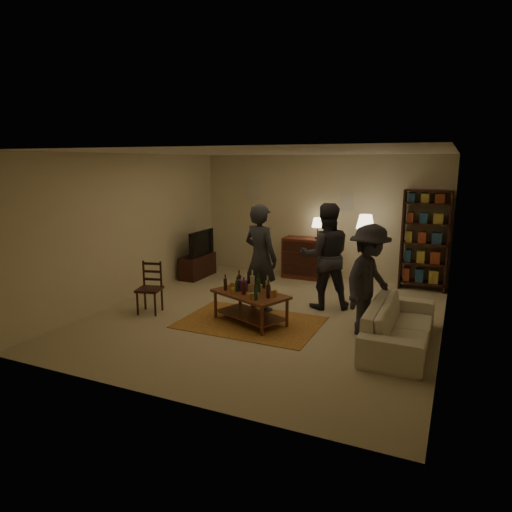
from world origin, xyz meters
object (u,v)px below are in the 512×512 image
Objects in this scene: bookshelf at (425,239)px; coffee_table at (250,297)px; dresser at (306,257)px; person_by_sofa at (369,280)px; dining_chair at (150,286)px; person_right at (325,256)px; floor_lamp at (365,227)px; tv_stand at (198,260)px; person_left at (261,258)px; sofa at (400,325)px.

coffee_table is at bearing -126.29° from bookshelf.
coffee_table is 1.02× the size of dresser.
dining_chair is at bearing 114.57° from person_by_sofa.
bookshelf is (4.15, 3.41, 0.57)m from dining_chair.
person_right is at bearing 55.66° from coffee_table.
person_right is at bearing 60.45° from person_by_sofa.
floor_lamp is at bearing 29.64° from person_by_sofa.
tv_stand is 0.70× the size of floor_lamp.
tv_stand is at bearing -171.43° from floor_lamp.
person_right is (2.66, 1.47, 0.47)m from dining_chair.
person_left reaches higher than coffee_table.
dresser reaches higher than tv_stand.
person_right is (3.20, -0.96, 0.55)m from tv_stand.
person_right is at bearing -16.68° from tv_stand.
person_by_sofa is (1.89, -2.87, 0.36)m from dresser.
person_left reaches higher than person_by_sofa.
floor_lamp is at bearing -129.35° from person_right.
tv_stand is 0.63× the size of person_by_sofa.
dining_chair is (-1.79, -0.21, 0.04)m from coffee_table.
person_by_sofa is (1.93, -0.41, -0.09)m from person_left.
bookshelf reaches higher than dresser.
floor_lamp reaches higher than coffee_table.
person_left is 1.14m from person_right.
coffee_table is 0.69× the size of bookshelf.
floor_lamp is at bearing 65.68° from coffee_table.
dresser is at bearing 50.43° from person_by_sofa.
coffee_table is at bearing -7.86° from dining_chair.
person_right is (-1.49, -1.94, -0.10)m from bookshelf.
person_by_sofa is at bearing -6.89° from dining_chair.
dresser is 0.73× the size of person_left.
dresser is at bearing 37.54° from sofa.
person_by_sofa reaches higher than tv_stand.
dining_chair is at bearing -77.38° from tv_stand.
dresser is at bearing 48.52° from dining_chair.
coffee_table is 3.23m from tv_stand.
person_by_sofa is at bearing 8.49° from coffee_table.
floor_lamp is 0.91× the size of person_by_sofa.
person_left is (-2.43, 0.65, 0.62)m from sofa.
floor_lamp is (1.25, 2.77, 0.85)m from coffee_table.
person_right reaches higher than dining_chair.
sofa is at bearing -52.46° from dresser.
tv_stand is at bearing 136.39° from coffee_table.
coffee_table is 1.80m from dining_chair.
dining_chair is 3.76m from dresser.
tv_stand is at bearing -16.23° from person_left.
dresser is 0.81× the size of person_by_sofa.
person_left is at bearing 99.79° from coffee_table.
floor_lamp reaches higher than tv_stand.
person_right is (0.87, 1.27, 0.50)m from coffee_table.
coffee_table is 1.87m from person_by_sofa.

